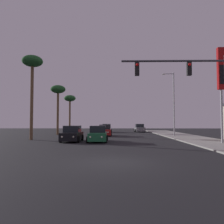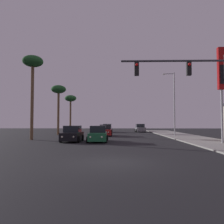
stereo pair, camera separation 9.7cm
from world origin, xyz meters
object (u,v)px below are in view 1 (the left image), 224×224
palm_tree_near (32,66)px  car_grey (139,128)px  car_red (105,131)px  palm_tree_far (70,100)px  car_white (107,128)px  traffic_light_mast (196,83)px  street_lamp (173,101)px  car_green (98,134)px  palm_tree_mid (58,92)px  car_black (72,134)px

palm_tree_near → car_grey: bearing=53.7°
car_red → palm_tree_far: 15.91m
car_white → traffic_light_mast: traffic_light_mast is taller
traffic_light_mast → street_lamp: (2.73, 16.34, 0.40)m
car_green → traffic_light_mast: (7.30, -8.26, 3.96)m
car_white → palm_tree_far: bearing=-2.8°
car_red → traffic_light_mast: size_ratio=0.61×
car_grey → palm_tree_far: (-14.51, -0.06, 5.90)m
palm_tree_mid → palm_tree_near: 10.14m
palm_tree_mid → palm_tree_near: bearing=-92.3°
car_grey → palm_tree_near: bearing=51.5°
car_green → palm_tree_far: palm_tree_far is taller
street_lamp → palm_tree_far: bearing=141.3°
car_green → traffic_light_mast: bearing=129.6°
car_green → palm_tree_mid: (-7.55, 12.29, 6.25)m
car_black → palm_tree_far: (-4.93, 21.96, 5.90)m
car_red → car_green: bearing=86.6°
street_lamp → palm_tree_near: palm_tree_near is taller
car_red → palm_tree_near: size_ratio=0.44×
palm_tree_near → palm_tree_far: palm_tree_near is taller
car_green → car_black: bearing=-8.5°
car_red → traffic_light_mast: 19.82m
car_red → palm_tree_far: size_ratio=0.56×
palm_tree_near → palm_tree_far: size_ratio=1.29×
car_black → street_lamp: size_ratio=0.48×
car_white → car_black: same height
traffic_light_mast → street_lamp: size_ratio=0.80×
traffic_light_mast → palm_tree_far: palm_tree_far is taller
palm_tree_mid → palm_tree_near: (-0.40, -10.00, 1.62)m
car_black → palm_tree_near: size_ratio=0.43×
car_grey → street_lamp: (3.23, -14.27, 4.36)m
car_white → palm_tree_mid: 13.66m
traffic_light_mast → palm_tree_far: bearing=116.2°
car_white → palm_tree_mid: size_ratio=0.53×
car_white → palm_tree_near: size_ratio=0.44×
palm_tree_far → car_grey: bearing=0.2°
street_lamp → car_white: bearing=126.1°
car_grey → palm_tree_near: palm_tree_near is taller
car_black → car_green: same height
palm_tree_mid → palm_tree_far: 10.01m
car_red → car_grey: size_ratio=1.00×
palm_tree_far → palm_tree_mid: bearing=-89.1°
palm_tree_far → car_white: bearing=-3.8°
car_green → car_white: bearing=-92.0°
car_white → car_grey: (6.77, 0.58, 0.00)m
traffic_light_mast → palm_tree_far: 34.10m
car_red → palm_tree_mid: palm_tree_mid is taller
car_black → car_grey: (9.58, 22.02, 0.00)m
street_lamp → palm_tree_mid: size_ratio=1.11×
car_grey → street_lamp: bearing=100.6°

